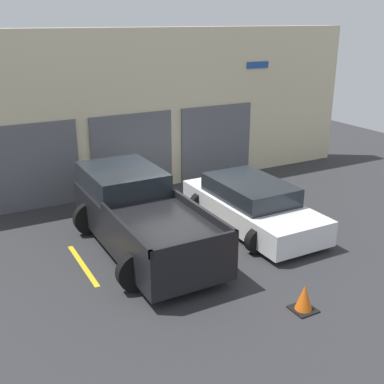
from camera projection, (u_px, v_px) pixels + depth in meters
The scene contains 8 objects.
ground_plane at pixel (181, 222), 13.53m from camera, with size 28.00×28.00×0.00m, color #2D2D30.
shophouse_building at pixel (133, 113), 15.38m from camera, with size 16.67×0.68×5.14m.
pickup_truck at pixel (140, 216), 11.78m from camera, with size 2.62×5.17×1.74m.
sedan_white at pixel (251, 205), 13.10m from camera, with size 2.27×4.55×1.27m.
parking_stripe_far_left at pixel (83, 265), 11.15m from camera, with size 0.12×2.20×0.01m, color gold.
parking_stripe_left at pixel (201, 237), 12.57m from camera, with size 0.12×2.20×0.01m, color gold.
parking_stripe_centre at pixel (295, 215), 13.99m from camera, with size 0.12×2.20×0.01m, color gold.
traffic_cone at pixel (304, 299), 9.35m from camera, with size 0.47×0.47×0.55m.
Camera 1 is at (-5.66, -11.08, 5.40)m, focal length 45.00 mm.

